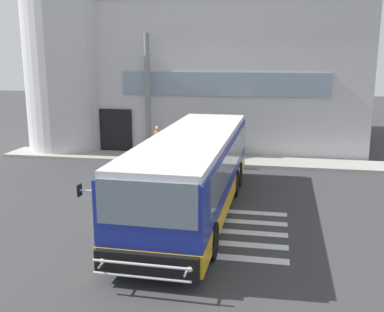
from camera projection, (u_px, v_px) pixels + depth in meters
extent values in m
cube|color=#353538|center=(180.00, 188.00, 18.15)|extent=(80.00, 90.00, 0.02)
cube|color=silver|center=(206.00, 255.00, 12.04)|extent=(4.40, 0.36, 0.01)
cube|color=silver|center=(211.00, 242.00, 12.90)|extent=(4.40, 0.36, 0.01)
cube|color=silver|center=(215.00, 230.00, 13.76)|extent=(4.40, 0.36, 0.01)
cube|color=silver|center=(219.00, 220.00, 14.63)|extent=(4.40, 0.36, 0.01)
cube|color=silver|center=(222.00, 211.00, 15.49)|extent=(4.40, 0.36, 0.01)
cube|color=#B7B7BC|center=(219.00, 74.00, 28.77)|extent=(16.67, 12.00, 8.08)
cube|color=#56565B|center=(220.00, 6.00, 27.85)|extent=(16.87, 12.20, 0.30)
cylinder|color=#B7B7BC|center=(66.00, 77.00, 24.90)|extent=(4.40, 4.40, 8.08)
cube|color=black|center=(116.00, 131.00, 24.46)|extent=(1.80, 0.16, 2.40)
cube|color=gray|center=(223.00, 84.00, 22.85)|extent=(10.67, 0.10, 1.20)
cube|color=#9E9B93|center=(200.00, 160.00, 22.74)|extent=(20.67, 2.00, 0.15)
cylinder|color=slate|center=(148.00, 95.00, 23.12)|extent=(0.28, 0.28, 6.19)
cube|color=navy|center=(193.00, 172.00, 15.10)|extent=(2.72, 10.59, 2.15)
cube|color=#F2AD19|center=(193.00, 194.00, 15.28)|extent=(2.76, 10.63, 0.55)
cube|color=silver|center=(193.00, 137.00, 14.84)|extent=(2.62, 10.39, 0.20)
cube|color=slate|center=(147.00, 204.00, 9.98)|extent=(2.35, 0.16, 1.05)
cube|color=slate|center=(233.00, 157.00, 15.03)|extent=(0.19, 9.35, 0.95)
cube|color=slate|center=(158.00, 153.00, 15.53)|extent=(0.19, 9.35, 0.95)
cube|color=black|center=(146.00, 188.00, 9.90)|extent=(2.15, 0.14, 0.28)
cube|color=black|center=(146.00, 264.00, 10.16)|extent=(2.45, 0.24, 0.52)
sphere|color=beige|center=(190.00, 268.00, 9.92)|extent=(0.18, 0.18, 0.18)
sphere|color=beige|center=(103.00, 260.00, 10.32)|extent=(0.18, 0.18, 0.18)
cylinder|color=#B7B7BF|center=(87.00, 191.00, 10.43)|extent=(0.40, 0.06, 0.05)
cube|color=black|center=(79.00, 190.00, 10.47)|extent=(0.04, 0.20, 0.28)
cylinder|color=black|center=(211.00, 241.00, 11.76)|extent=(0.32, 1.00, 1.00)
cylinder|color=black|center=(126.00, 234.00, 12.22)|extent=(0.32, 1.00, 1.00)
cylinder|color=black|center=(234.00, 183.00, 17.06)|extent=(0.32, 1.00, 1.00)
cylinder|color=black|center=(174.00, 180.00, 17.52)|extent=(0.32, 1.00, 1.00)
cylinder|color=black|center=(238.00, 174.00, 18.30)|extent=(0.32, 1.00, 1.00)
cylinder|color=black|center=(182.00, 171.00, 18.76)|extent=(0.32, 1.00, 1.00)
cylinder|color=#B7B7BF|center=(142.00, 277.00, 9.84)|extent=(2.25, 0.10, 0.06)
cylinder|color=#B7B7BF|center=(141.00, 265.00, 9.77)|extent=(2.25, 0.10, 0.06)
cylinder|color=#B7B7BF|center=(187.00, 271.00, 9.80)|extent=(0.06, 0.50, 0.05)
cylinder|color=#B7B7BF|center=(103.00, 263.00, 10.18)|extent=(0.06, 0.50, 0.05)
cylinder|color=#2D2D33|center=(159.00, 151.00, 22.39)|extent=(0.15, 0.15, 0.85)
cylinder|color=#2D2D33|center=(157.00, 150.00, 22.55)|extent=(0.15, 0.15, 0.85)
cube|color=#996633|center=(158.00, 137.00, 22.32)|extent=(0.42, 0.43, 0.58)
sphere|color=tan|center=(158.00, 128.00, 22.22)|extent=(0.23, 0.23, 0.23)
cylinder|color=#996633|center=(160.00, 138.00, 22.12)|extent=(0.09, 0.09, 0.55)
cylinder|color=#996633|center=(155.00, 137.00, 22.53)|extent=(0.09, 0.09, 0.55)
cylinder|color=#2D2D33|center=(186.00, 149.00, 22.84)|extent=(0.15, 0.15, 0.85)
cylinder|color=#2D2D33|center=(184.00, 148.00, 22.99)|extent=(0.15, 0.15, 0.85)
cube|color=#996633|center=(185.00, 135.00, 22.76)|extent=(0.43, 0.41, 0.58)
sphere|color=tan|center=(185.00, 127.00, 22.67)|extent=(0.23, 0.23, 0.23)
cylinder|color=#996633|center=(188.00, 137.00, 22.58)|extent=(0.09, 0.09, 0.55)
cylinder|color=#996633|center=(182.00, 135.00, 22.96)|extent=(0.09, 0.09, 0.55)
cylinder|color=#2D2D33|center=(203.00, 151.00, 22.33)|extent=(0.15, 0.15, 0.85)
cylinder|color=#2D2D33|center=(199.00, 151.00, 22.29)|extent=(0.15, 0.15, 0.85)
cube|color=#2659A5|center=(201.00, 137.00, 22.16)|extent=(0.43, 0.35, 0.58)
sphere|color=tan|center=(201.00, 129.00, 22.06)|extent=(0.23, 0.23, 0.23)
cylinder|color=#2659A5|center=(206.00, 138.00, 22.21)|extent=(0.09, 0.09, 0.55)
cylinder|color=#2659A5|center=(196.00, 138.00, 22.12)|extent=(0.09, 0.09, 0.55)
cube|color=navy|center=(200.00, 137.00, 22.32)|extent=(0.35, 0.28, 0.44)
cylinder|color=yellow|center=(236.00, 159.00, 21.16)|extent=(0.18, 0.18, 0.90)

